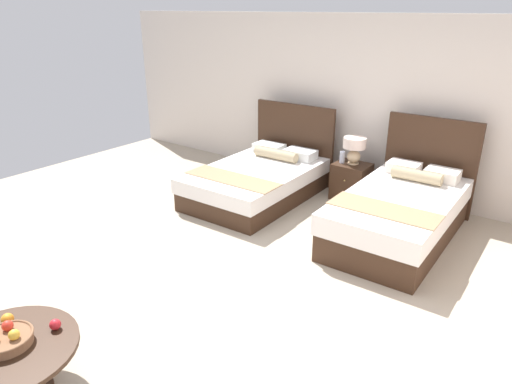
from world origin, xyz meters
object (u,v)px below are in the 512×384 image
object	(u,v)px
bed_near_window	(260,179)
vase	(342,157)
table_lamp	(354,147)
bed_near_corner	(400,212)
loose_orange	(8,319)
nightstand	(351,182)
loose_apple	(55,325)
coffee_table	(7,360)
fruit_bowl	(6,339)

from	to	relation	value
bed_near_window	vase	distance (m)	1.24
table_lamp	vase	size ratio (longest dim) A/B	2.27
bed_near_corner	loose_orange	distance (m)	4.25
table_lamp	loose_orange	distance (m)	4.78
nightstand	loose_apple	xyz separation A→B (m)	(-0.16, -4.54, 0.21)
bed_near_corner	coffee_table	xyz separation A→B (m)	(-1.28, -4.12, 0.01)
nightstand	vase	world-z (taller)	vase
bed_near_window	loose_apple	size ratio (longest dim) A/B	26.25
bed_near_window	loose_apple	distance (m)	3.93
table_lamp	loose_apple	bearing A→B (deg)	-91.98
bed_near_window	bed_near_corner	xyz separation A→B (m)	(2.13, -0.01, 0.05)
bed_near_corner	nightstand	distance (m)	1.27
fruit_bowl	loose_orange	size ratio (longest dim) A/B	4.01
bed_near_corner	loose_apple	xyz separation A→B (m)	(-1.18, -3.79, 0.15)
bed_near_corner	nightstand	world-z (taller)	bed_near_corner
vase	coffee_table	world-z (taller)	vase
bed_near_window	coffee_table	size ratio (longest dim) A/B	2.17
vase	nightstand	bearing A→B (deg)	15.00
vase	coffee_table	distance (m)	4.84
nightstand	fruit_bowl	bearing A→B (deg)	-93.24
bed_near_corner	loose_orange	world-z (taller)	bed_near_corner
coffee_table	fruit_bowl	world-z (taller)	fruit_bowl
bed_near_corner	fruit_bowl	distance (m)	4.29
bed_near_window	fruit_bowl	distance (m)	4.19
bed_near_window	fruit_bowl	bearing A→B (deg)	-78.44
bed_near_window	coffee_table	world-z (taller)	bed_near_window
bed_near_corner	nightstand	xyz separation A→B (m)	(-1.02, 0.75, -0.06)
loose_apple	vase	bearing A→B (deg)	89.89
bed_near_corner	coffee_table	size ratio (longest dim) A/B	2.25
vase	coffee_table	xyz separation A→B (m)	(-0.11, -4.83, -0.29)
vase	loose_orange	distance (m)	4.70
bed_near_window	loose_orange	distance (m)	4.04
coffee_table	fruit_bowl	distance (m)	0.16
nightstand	fruit_bowl	world-z (taller)	fruit_bowl
bed_near_corner	loose_apple	distance (m)	3.97
fruit_bowl	loose_orange	world-z (taller)	fruit_bowl
bed_near_window	table_lamp	distance (m)	1.44
vase	bed_near_corner	bearing A→B (deg)	-31.23
loose_orange	table_lamp	bearing A→B (deg)	84.05
table_lamp	loose_apple	xyz separation A→B (m)	(-0.16, -4.56, -0.31)
table_lamp	bed_near_window	bearing A→B (deg)	-145.78
nightstand	loose_orange	distance (m)	4.75
coffee_table	loose_orange	size ratio (longest dim) A/B	11.02
nightstand	table_lamp	distance (m)	0.52
table_lamp	vase	distance (m)	0.23
table_lamp	fruit_bowl	bearing A→B (deg)	-93.23
bed_near_corner	vase	bearing A→B (deg)	148.77
vase	loose_orange	bearing A→B (deg)	-94.21
nightstand	loose_orange	bearing A→B (deg)	-95.97
nightstand	loose_orange	size ratio (longest dim) A/B	5.98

